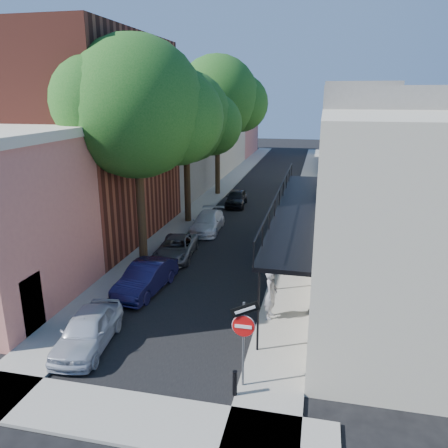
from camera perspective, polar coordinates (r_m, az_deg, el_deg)
The scene contains 18 objects.
ground at distance 14.29m, azimuth -11.76°, elevation -20.96°, with size 160.00×160.00×0.00m, color black.
road_surface at distance 41.43m, azimuth 5.27°, elevation 4.49°, with size 6.00×64.00×0.01m, color black.
sidewalk_left at distance 42.10m, azimuth -0.15°, elevation 4.82°, with size 2.00×64.00×0.12m, color gray.
sidewalk_right at distance 41.13m, azimuth 10.82°, elevation 4.25°, with size 2.00×64.00×0.12m, color gray.
sidewalk_cross at distance 13.55m, azimuth -13.63°, elevation -23.16°, with size 12.00×2.00×0.12m, color gray.
buildings_left at distance 41.70m, azimuth -7.81°, elevation 11.34°, with size 10.10×59.10×12.00m.
buildings_right at distance 40.11m, azimuth 18.37°, elevation 9.73°, with size 9.80×55.00×10.00m.
sign_post at distance 13.12m, azimuth 2.59°, elevation -13.60°, with size 0.89×0.17×2.99m.
bollard at distance 13.59m, azimuth 1.43°, elevation -20.05°, with size 0.14×0.14×0.80m, color black.
oak_near at distance 22.15m, azimuth -10.15°, elevation 14.39°, with size 7.48×6.80×11.42m.
oak_mid at distance 29.72m, azimuth -4.17°, elevation 13.50°, with size 6.60×6.00×10.20m.
oak_far at distance 38.41m, azimuth -0.12°, elevation 16.02°, with size 7.70×7.00×11.90m.
parked_car_a at distance 16.53m, azimuth -17.36°, elevation -13.06°, with size 1.56×3.89×1.32m, color #B6BCC9.
parked_car_b at distance 20.15m, azimuth -10.20°, elevation -6.95°, with size 1.43×4.09×1.35m, color #13123A.
parked_car_c at distance 24.02m, azimuth -6.27°, elevation -3.14°, with size 1.89×4.10×1.14m, color #515258.
parked_car_d at distance 28.50m, azimuth -2.17°, elevation 0.25°, with size 1.75×4.32×1.25m, color white.
parked_car_e at distance 35.14m, azimuth 1.62°, elevation 3.44°, with size 1.53×3.80×1.29m, color black.
pedestrian at distance 17.40m, azimuth 6.15°, elevation -9.09°, with size 0.73×0.48×1.99m, color gray.
Camera 1 is at (5.06, -10.21, 8.62)m, focal length 35.00 mm.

